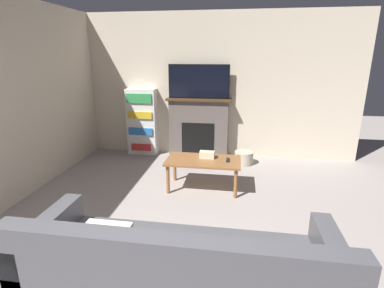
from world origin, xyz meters
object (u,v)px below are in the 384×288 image
Objects in this scene: fireplace at (199,127)px; couch at (179,275)px; storage_basket at (244,158)px; tv at (199,82)px; bookshelf at (142,122)px; coffee_table at (203,163)px.

fireplace reaches higher than couch.
storage_basket is (0.54, 3.38, -0.17)m from couch.
tv reaches higher than bookshelf.
bookshelf is 3.84× the size of storage_basket.
tv reaches higher than coffee_table.
coffee_table is (0.28, -1.49, -1.05)m from tv.
fireplace is 0.95× the size of bookshelf.
couch is (0.35, -3.70, -1.17)m from tv.
couch is at bearing -99.09° from storage_basket.
couch is 2.21m from coffee_table.
coffee_table is at bearing 91.88° from couch.
bookshelf is at bearing 111.81° from couch.
bookshelf reaches higher than storage_basket.
fireplace reaches higher than coffee_table.
couch is 7.13× the size of storage_basket.
tv is 0.88× the size of bookshelf.
tv is at bearing -90.00° from fireplace.
bookshelf is (-1.48, 3.70, 0.36)m from couch.
tv is 1.38m from bookshelf.
storage_basket is (0.61, 1.17, -0.29)m from coffee_table.
bookshelf is at bearing 171.06° from storage_basket.
bookshelf reaches higher than couch.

